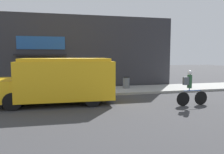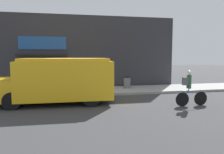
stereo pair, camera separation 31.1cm
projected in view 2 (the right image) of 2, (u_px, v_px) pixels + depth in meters
ground_plane at (72, 97)px, 12.04m from camera, size 70.00×70.00×0.00m
sidewalk at (71, 92)px, 13.40m from camera, size 28.00×2.80×0.14m
storefront at (69, 52)px, 14.72m from camera, size 14.89×0.94×5.02m
school_bus at (59, 80)px, 10.42m from camera, size 5.50×2.73×2.17m
cyclist at (190, 89)px, 9.89m from camera, size 1.58×0.20×1.63m
trash_bin at (127, 83)px, 14.38m from camera, size 0.45×0.45×0.75m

